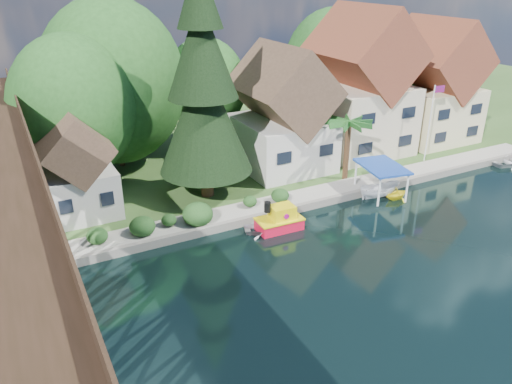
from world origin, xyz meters
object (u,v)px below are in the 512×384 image
Objects in this scene: shed at (78,172)px; boat_yellow at (397,192)px; trestle_bridge at (5,222)px; house_right at (432,89)px; conifer at (203,89)px; boat_white_b at (511,160)px; boat_white_a at (268,227)px; palm_tree at (349,125)px; boat_canopy at (380,184)px; house_center at (360,91)px; flagpole at (432,115)px; house_left at (282,117)px; tugboat at (280,220)px.

shed reaches higher than boat_yellow.
house_right is (41.00, 10.83, 0.43)m from trestle_bridge.
shed is at bearing 172.02° from conifer.
boat_white_b is (2.42, -8.79, -5.37)m from house_right.
boat_white_a is at bearing -158.70° from house_right.
palm_tree is 1.14× the size of boat_canopy.
house_center is (32.00, 11.33, 1.07)m from trestle_bridge.
boat_white_a is 11.92m from boat_yellow.
trestle_bridge reaches higher than boat_white_b.
trestle_bridge is at bearing -171.01° from flagpole.
shed reaches higher than boat_white_a.
house_center is at bearing 176.82° from house_right.
house_center is 15.90m from boat_white_b.
boat_white_a is 1.58× the size of boat_yellow.
house_left is 1.99× the size of palm_tree.
trestle_bridge reaches higher than tugboat.
palm_tree is at bearing -179.74° from flagpole.
boat_yellow is at bearing -39.40° from boat_canopy.
palm_tree is at bearing 26.30° from tugboat.
flagpole reaches higher than boat_white_a.
house_center is 3.54× the size of boat_white_b.
boat_canopy is (12.74, -5.98, -7.89)m from conifer.
house_right is at bearing 19.16° from boat_white_b.
house_right is 1.73× the size of flagpole.
conifer is (14.47, 8.00, 3.75)m from trestle_bridge.
house_center is 1.93× the size of flagpole.
trestle_bridge reaches higher than palm_tree.
trestle_bridge is 27.59m from boat_canopy.
tugboat is at bearing -174.83° from boat_canopy.
boat_yellow is at bearing 97.21° from boat_white_b.
conifer is at bearing 173.86° from flagpole.
boat_yellow is at bearing -71.00° from boat_white_a.
trestle_bridge is 12.59× the size of boat_white_a.
boat_yellow is at bearing 0.11° from tugboat.
boat_white_a is at bearing 87.36° from boat_yellow.
palm_tree is 2.49× the size of boat_yellow.
house_left is 0.88× the size of house_right.
shed is at bearing -175.76° from house_center.
house_right is (9.00, -0.50, -0.64)m from house_center.
palm_tree is 0.77× the size of flagpole.
flagpole is 20.60m from boat_white_a.
trestle_bridge is 10.69m from shed.
house_center is at bearing 19.49° from trestle_bridge.
flagpole reaches higher than palm_tree.
trestle_bridge is 27.00m from palm_tree.
house_left is 6.20m from palm_tree.
flagpole is (21.47, -2.31, -4.18)m from conifer.
house_right reaches higher than trestle_bridge.
house_right is 5.60× the size of boat_yellow.
palm_tree is 1.58× the size of boat_white_a.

